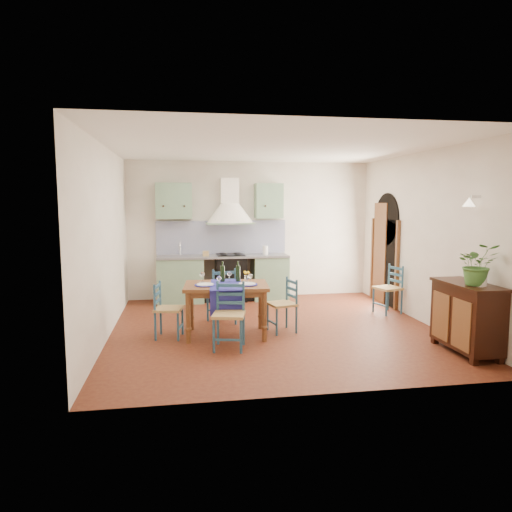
{
  "coord_description": "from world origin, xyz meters",
  "views": [
    {
      "loc": [
        -1.41,
        -6.85,
        1.99
      ],
      "look_at": [
        -0.24,
        0.3,
        1.12
      ],
      "focal_mm": 32.0,
      "sensor_mm": 36.0,
      "label": 1
    }
  ],
  "objects_px": {
    "chair_near": "(229,315)",
    "potted_plant": "(478,264)",
    "sideboard": "(467,315)",
    "dining_table": "(226,290)"
  },
  "relations": [
    {
      "from": "chair_near",
      "to": "potted_plant",
      "type": "relative_size",
      "value": 1.67
    },
    {
      "from": "sideboard",
      "to": "potted_plant",
      "type": "distance_m",
      "value": 0.72
    },
    {
      "from": "chair_near",
      "to": "potted_plant",
      "type": "height_order",
      "value": "potted_plant"
    },
    {
      "from": "chair_near",
      "to": "potted_plant",
      "type": "distance_m",
      "value": 3.25
    },
    {
      "from": "dining_table",
      "to": "chair_near",
      "type": "distance_m",
      "value": 0.63
    },
    {
      "from": "dining_table",
      "to": "sideboard",
      "type": "relative_size",
      "value": 1.22
    },
    {
      "from": "sideboard",
      "to": "potted_plant",
      "type": "relative_size",
      "value": 1.95
    },
    {
      "from": "dining_table",
      "to": "chair_near",
      "type": "height_order",
      "value": "dining_table"
    },
    {
      "from": "potted_plant",
      "to": "dining_table",
      "type": "bearing_deg",
      "value": 154.37
    },
    {
      "from": "chair_near",
      "to": "sideboard",
      "type": "bearing_deg",
      "value": -12.71
    }
  ]
}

